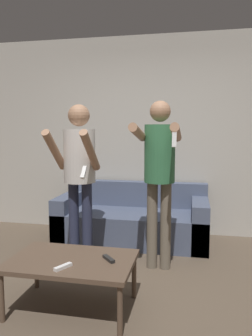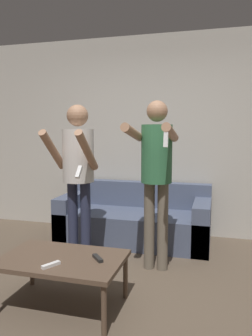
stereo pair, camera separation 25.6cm
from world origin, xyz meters
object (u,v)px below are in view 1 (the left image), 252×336
at_px(couch, 132,221).
at_px(coffee_table, 72,264).
at_px(person_standing_right, 159,165).
at_px(person_standing_left, 79,165).
at_px(remote_near, 63,267).
at_px(remote_far, 109,259).

height_order(couch, coffee_table, couch).
relative_size(person_standing_right, coffee_table, 1.75).
distance_m(person_standing_left, coffee_table, 1.17).
height_order(coffee_table, remote_near, remote_near).
bearing_deg(person_standing_left, remote_near, -76.89).
relative_size(couch, remote_far, 14.03).
bearing_deg(remote_near, person_standing_right, 61.44).
bearing_deg(remote_near, couch, 84.98).
distance_m(couch, person_standing_left, 1.23).
relative_size(couch, person_standing_right, 1.11).
bearing_deg(person_standing_left, coffee_table, -74.46).
relative_size(couch, person_standing_left, 1.13).
height_order(remote_near, remote_far, same).
bearing_deg(person_standing_left, remote_far, -58.20).
bearing_deg(remote_near, coffee_table, 90.28).
bearing_deg(person_standing_right, remote_near, -118.56).
xyz_separation_m(remote_near, remote_far, (0.29, 0.21, 0.00)).
height_order(person_standing_left, coffee_table, person_standing_left).
relative_size(coffee_table, remote_far, 7.21).
xyz_separation_m(person_standing_right, coffee_table, (-0.59, -0.91, -0.70)).
xyz_separation_m(coffee_table, remote_near, (0.00, -0.18, 0.05)).
relative_size(couch, remote_near, 12.84).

